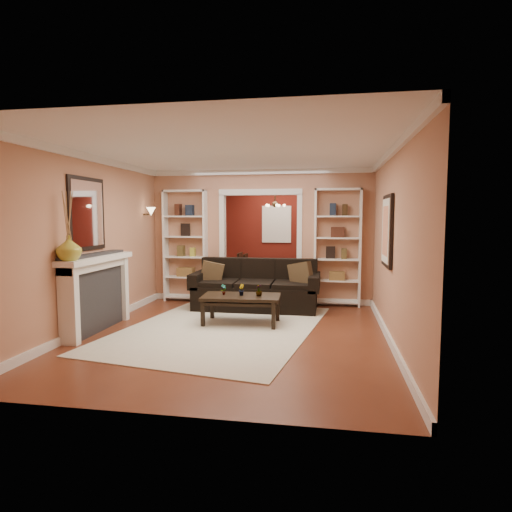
% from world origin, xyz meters
% --- Properties ---
extents(floor, '(8.00, 8.00, 0.00)m').
position_xyz_m(floor, '(0.00, 0.00, 0.00)').
color(floor, brown).
rests_on(floor, ground).
extents(ceiling, '(8.00, 8.00, 0.00)m').
position_xyz_m(ceiling, '(0.00, 0.00, 2.70)').
color(ceiling, white).
rests_on(ceiling, ground).
extents(wall_back, '(8.00, 0.00, 8.00)m').
position_xyz_m(wall_back, '(0.00, 4.00, 1.35)').
color(wall_back, tan).
rests_on(wall_back, ground).
extents(wall_front, '(8.00, 0.00, 8.00)m').
position_xyz_m(wall_front, '(0.00, -4.00, 1.35)').
color(wall_front, tan).
rests_on(wall_front, ground).
extents(wall_left, '(0.00, 8.00, 8.00)m').
position_xyz_m(wall_left, '(-2.25, 0.00, 1.35)').
color(wall_left, tan).
rests_on(wall_left, ground).
extents(wall_right, '(0.00, 8.00, 8.00)m').
position_xyz_m(wall_right, '(2.25, 0.00, 1.35)').
color(wall_right, tan).
rests_on(wall_right, ground).
extents(partition_wall, '(4.50, 0.15, 2.70)m').
position_xyz_m(partition_wall, '(0.00, 1.20, 1.35)').
color(partition_wall, tan).
rests_on(partition_wall, floor).
extents(red_back_panel, '(4.44, 0.04, 2.64)m').
position_xyz_m(red_back_panel, '(0.00, 3.97, 1.32)').
color(red_back_panel, maroon).
rests_on(red_back_panel, floor).
extents(dining_window, '(0.78, 0.03, 0.98)m').
position_xyz_m(dining_window, '(0.00, 3.93, 1.55)').
color(dining_window, '#8CA5CC').
rests_on(dining_window, wall_back).
extents(area_rug, '(3.38, 4.30, 0.01)m').
position_xyz_m(area_rug, '(-0.28, -1.03, 0.01)').
color(area_rug, beige).
rests_on(area_rug, floor).
extents(sofa, '(2.40, 1.04, 0.94)m').
position_xyz_m(sofa, '(0.03, 0.45, 0.47)').
color(sofa, black).
rests_on(sofa, floor).
extents(pillow_left, '(0.43, 0.21, 0.41)m').
position_xyz_m(pillow_left, '(-0.82, 0.43, 0.66)').
color(pillow_left, brown).
rests_on(pillow_left, sofa).
extents(pillow_right, '(0.46, 0.35, 0.46)m').
position_xyz_m(pillow_right, '(0.88, 0.43, 0.69)').
color(pillow_right, brown).
rests_on(pillow_right, sofa).
extents(coffee_table, '(1.29, 0.75, 0.48)m').
position_xyz_m(coffee_table, '(-0.02, -0.72, 0.24)').
color(coffee_table, black).
rests_on(coffee_table, floor).
extents(plant_left, '(0.11, 0.11, 0.18)m').
position_xyz_m(plant_left, '(-0.31, -0.72, 0.56)').
color(plant_left, '#336626').
rests_on(plant_left, coffee_table).
extents(plant_center, '(0.12, 0.13, 0.18)m').
position_xyz_m(plant_center, '(-0.02, -0.72, 0.57)').
color(plant_center, '#336626').
rests_on(plant_center, coffee_table).
extents(plant_right, '(0.14, 0.14, 0.19)m').
position_xyz_m(plant_right, '(0.28, -0.72, 0.57)').
color(plant_right, '#336626').
rests_on(plant_right, coffee_table).
extents(bookshelf_left, '(0.90, 0.30, 2.30)m').
position_xyz_m(bookshelf_left, '(-1.55, 1.03, 1.15)').
color(bookshelf_left, white).
rests_on(bookshelf_left, floor).
extents(bookshelf_right, '(0.90, 0.30, 2.30)m').
position_xyz_m(bookshelf_right, '(1.55, 1.03, 1.15)').
color(bookshelf_right, white).
rests_on(bookshelf_right, floor).
extents(fireplace, '(0.32, 1.70, 1.16)m').
position_xyz_m(fireplace, '(-2.09, -1.50, 0.58)').
color(fireplace, white).
rests_on(fireplace, floor).
extents(vase, '(0.36, 0.36, 0.34)m').
position_xyz_m(vase, '(-2.09, -2.20, 1.33)').
color(vase, '#ACAC37').
rests_on(vase, fireplace).
extents(mirror, '(0.03, 0.95, 1.10)m').
position_xyz_m(mirror, '(-2.23, -1.50, 1.80)').
color(mirror, silver).
rests_on(mirror, wall_left).
extents(wall_sconce, '(0.18, 0.18, 0.22)m').
position_xyz_m(wall_sconce, '(-2.15, 0.55, 1.83)').
color(wall_sconce, '#FFE0A5').
rests_on(wall_sconce, wall_left).
extents(framed_art, '(0.04, 0.85, 1.05)m').
position_xyz_m(framed_art, '(2.21, -1.00, 1.55)').
color(framed_art, black).
rests_on(framed_art, wall_right).
extents(dining_table, '(1.55, 0.87, 0.55)m').
position_xyz_m(dining_table, '(0.10, 2.74, 0.27)').
color(dining_table, black).
rests_on(dining_table, floor).
extents(dining_chair_nw, '(0.60, 0.60, 0.93)m').
position_xyz_m(dining_chair_nw, '(-0.45, 2.44, 0.46)').
color(dining_chair_nw, black).
rests_on(dining_chair_nw, floor).
extents(dining_chair_ne, '(0.46, 0.46, 0.81)m').
position_xyz_m(dining_chair_ne, '(0.65, 2.44, 0.40)').
color(dining_chair_ne, black).
rests_on(dining_chair_ne, floor).
extents(dining_chair_sw, '(0.42, 0.42, 0.85)m').
position_xyz_m(dining_chair_sw, '(-0.45, 3.04, 0.42)').
color(dining_chair_sw, black).
rests_on(dining_chair_sw, floor).
extents(dining_chair_se, '(0.55, 0.55, 0.94)m').
position_xyz_m(dining_chair_se, '(0.65, 3.04, 0.47)').
color(dining_chair_se, black).
rests_on(dining_chair_se, floor).
extents(chandelier, '(0.50, 0.50, 0.30)m').
position_xyz_m(chandelier, '(0.00, 2.70, 2.02)').
color(chandelier, '#3E2F1C').
rests_on(chandelier, ceiling).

